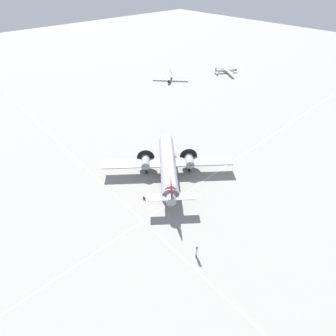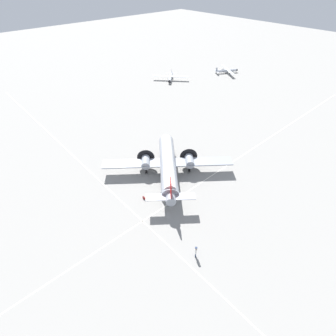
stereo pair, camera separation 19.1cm
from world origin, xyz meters
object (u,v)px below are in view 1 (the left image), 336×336
(crew_foreground, at_px, (197,251))
(light_aircraft_distant, at_px, (170,77))
(suitcase_near_door, at_px, (144,198))
(light_aircraft_taxiing, at_px, (226,70))
(traffic_cone, at_px, (147,197))
(airliner_main, at_px, (168,163))
(passenger_boarding, at_px, (162,194))

(crew_foreground, relative_size, light_aircraft_distant, 0.20)
(suitcase_near_door, relative_size, light_aircraft_distant, 0.05)
(suitcase_near_door, xyz_separation_m, light_aircraft_taxiing, (-29.10, 58.66, 0.62))
(suitcase_near_door, bearing_deg, crew_foreground, -6.72)
(light_aircraft_taxiing, height_order, traffic_cone, light_aircraft_taxiing)
(airliner_main, height_order, passenger_boarding, airliner_main)
(traffic_cone, bearing_deg, suitcase_near_door, -104.34)
(airliner_main, distance_m, light_aircraft_distant, 47.92)
(passenger_boarding, xyz_separation_m, light_aircraft_taxiing, (-31.00, 56.49, -0.23))
(airliner_main, xyz_separation_m, crew_foreground, (14.79, -8.54, -1.45))
(crew_foreground, bearing_deg, airliner_main, -160.20)
(light_aircraft_distant, relative_size, traffic_cone, 18.38)
(crew_foreground, relative_size, traffic_cone, 3.75)
(traffic_cone, bearing_deg, light_aircraft_distant, 133.42)
(passenger_boarding, xyz_separation_m, traffic_cone, (-1.79, -1.74, -0.84))
(passenger_boarding, bearing_deg, crew_foreground, 167.87)
(passenger_boarding, xyz_separation_m, suitcase_near_door, (-1.90, -2.17, -0.85))
(light_aircraft_distant, distance_m, traffic_cone, 54.09)
(airliner_main, relative_size, suitcase_near_door, 39.74)
(crew_foreground, distance_m, passenger_boarding, 11.44)
(passenger_boarding, bearing_deg, suitcase_near_door, 55.33)
(light_aircraft_taxiing, bearing_deg, traffic_cone, -122.55)
(passenger_boarding, distance_m, light_aircraft_distant, 54.11)
(crew_foreground, xyz_separation_m, light_aircraft_taxiing, (-41.84, 60.16, -0.33))
(passenger_boarding, bearing_deg, light_aircraft_distant, -37.35)
(crew_foreground, bearing_deg, light_aircraft_distant, -169.80)
(crew_foreground, relative_size, light_aircraft_taxiing, 0.19)
(crew_foreground, height_order, passenger_boarding, crew_foreground)
(light_aircraft_distant, height_order, light_aircraft_taxiing, light_aircraft_distant)
(airliner_main, bearing_deg, passenger_boarding, 168.46)
(light_aircraft_distant, xyz_separation_m, traffic_cone, (37.18, -39.28, -0.64))
(crew_foreground, bearing_deg, passenger_boarding, -148.90)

